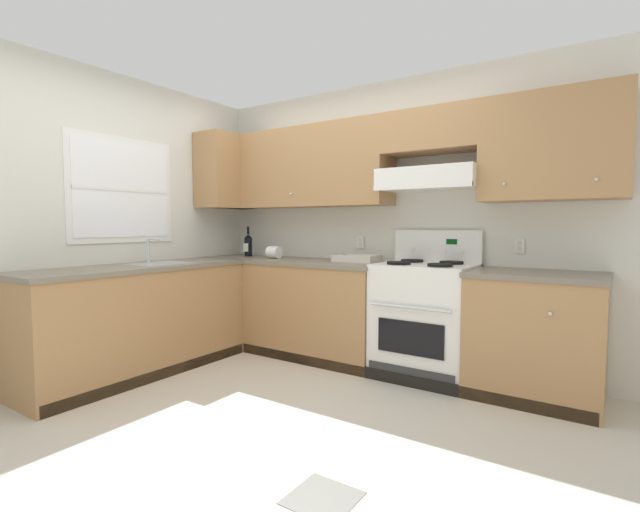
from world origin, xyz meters
The scene contains 10 objects.
ground_plane centered at (0.00, 0.00, 0.00)m, with size 7.04×7.04×0.00m, color beige.
floor_accent_tile centered at (1.01, -0.61, 0.00)m, with size 0.30×0.30×0.01m, color slate.
wall_back centered at (0.40, 1.53, 1.48)m, with size 4.68×0.57×2.55m.
wall_left centered at (-1.59, 0.23, 1.34)m, with size 0.47×4.00×2.55m.
counter_back_run centered at (0.12, 1.24, 0.45)m, with size 3.60×0.65×0.91m.
counter_left_run centered at (-1.24, 0.00, 0.46)m, with size 0.63×1.91×1.13m.
stove centered at (0.78, 1.25, 0.48)m, with size 0.76×0.62×1.20m.
wine_bottle centered at (-1.23, 1.34, 1.03)m, with size 0.08×0.08×0.32m.
bowl centered at (0.10, 1.34, 0.93)m, with size 0.40×0.25×0.07m.
paper_towel_roll centered at (-0.80, 1.25, 0.97)m, with size 0.13×0.12×0.12m.
Camera 1 is at (2.11, -2.26, 1.24)m, focal length 25.42 mm.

